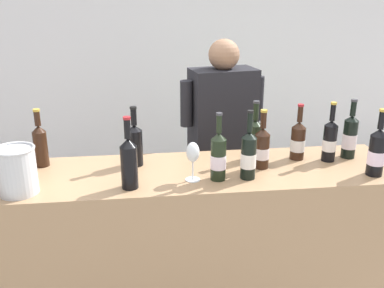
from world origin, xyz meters
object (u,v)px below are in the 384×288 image
(wine_bottle_7, at_px, (255,138))
(wine_bottle_10, at_px, (218,156))
(wine_bottle_6, at_px, (135,143))
(wine_bottle_8, at_px, (350,137))
(wine_bottle_0, at_px, (262,148))
(person_server, at_px, (221,162))
(wine_bottle_3, at_px, (40,144))
(wine_bottle_1, at_px, (298,140))
(wine_bottle_5, at_px, (330,140))
(wine_bottle_4, at_px, (129,161))
(wine_bottle_2, at_px, (377,152))
(potted_shrub, at_px, (225,142))
(ice_bucket, at_px, (17,170))
(wine_glass, at_px, (193,154))
(wine_bottle_9, at_px, (248,155))

(wine_bottle_7, xyz_separation_m, wine_bottle_10, (-0.25, -0.25, -0.00))
(wine_bottle_6, relative_size, wine_bottle_8, 0.97)
(wine_bottle_8, bearing_deg, wine_bottle_10, -164.92)
(wine_bottle_0, xyz_separation_m, person_server, (-0.09, 0.64, -0.33))
(wine_bottle_3, relative_size, wine_bottle_7, 0.95)
(wine_bottle_1, distance_m, wine_bottle_5, 0.17)
(wine_bottle_4, xyz_separation_m, wine_bottle_5, (1.10, 0.22, -0.02))
(wine_bottle_10, xyz_separation_m, person_server, (0.17, 0.76, -0.34))
(wine_bottle_2, relative_size, wine_bottle_6, 1.07)
(wine_bottle_5, bearing_deg, potted_shrub, 108.98)
(wine_bottle_6, height_order, wine_bottle_8, wine_bottle_8)
(wine_bottle_6, bearing_deg, potted_shrub, 55.13)
(wine_bottle_8, relative_size, person_server, 0.21)
(wine_bottle_10, height_order, ice_bucket, wine_bottle_10)
(wine_glass, relative_size, potted_shrub, 0.16)
(wine_bottle_3, height_order, wine_bottle_9, wine_bottle_9)
(wine_bottle_8, height_order, potted_shrub, wine_bottle_8)
(wine_bottle_5, xyz_separation_m, wine_bottle_6, (-1.07, 0.07, 0.00))
(wine_bottle_2, height_order, wine_bottle_10, wine_bottle_2)
(wine_bottle_5, height_order, person_server, person_server)
(wine_bottle_2, bearing_deg, wine_bottle_9, 176.53)
(wine_bottle_8, xyz_separation_m, wine_bottle_10, (-0.79, -0.21, -0.00))
(wine_bottle_4, distance_m, wine_bottle_9, 0.59)
(wine_bottle_3, bearing_deg, wine_bottle_6, -5.69)
(wine_bottle_8, distance_m, potted_shrub, 1.21)
(wine_bottle_1, relative_size, wine_bottle_4, 0.89)
(wine_bottle_6, relative_size, potted_shrub, 0.27)
(wine_bottle_7, xyz_separation_m, person_server, (-0.09, 0.51, -0.34))
(wine_bottle_5, distance_m, potted_shrub, 1.19)
(wine_bottle_1, xyz_separation_m, wine_bottle_8, (0.30, -0.01, 0.01))
(wine_bottle_5, bearing_deg, wine_glass, -167.62)
(wine_glass, height_order, potted_shrub, potted_shrub)
(wine_bottle_9, bearing_deg, ice_bucket, -178.08)
(ice_bucket, bearing_deg, wine_bottle_10, 2.41)
(wine_bottle_3, xyz_separation_m, wine_bottle_10, (0.92, -0.29, -0.00))
(wine_bottle_4, xyz_separation_m, wine_bottle_7, (0.69, 0.30, -0.01))
(wine_bottle_6, height_order, person_server, person_server)
(wine_bottle_7, bearing_deg, wine_glass, -146.71)
(wine_bottle_3, xyz_separation_m, ice_bucket, (-0.04, -0.33, -0.01))
(wine_bottle_0, height_order, wine_bottle_10, wine_bottle_10)
(ice_bucket, bearing_deg, wine_bottle_0, 7.57)
(wine_bottle_8, bearing_deg, wine_bottle_1, 177.68)
(wine_bottle_3, xyz_separation_m, wine_bottle_8, (1.71, -0.08, -0.00))
(wine_bottle_0, relative_size, wine_glass, 1.60)
(wine_glass, bearing_deg, wine_bottle_3, 159.87)
(wine_bottle_7, height_order, person_server, person_server)
(wine_bottle_0, distance_m, wine_bottle_5, 0.40)
(wine_bottle_4, bearing_deg, potted_shrub, 60.68)
(wine_bottle_8, xyz_separation_m, wine_glass, (-0.92, -0.21, 0.02))
(wine_bottle_3, height_order, wine_bottle_6, wine_bottle_6)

